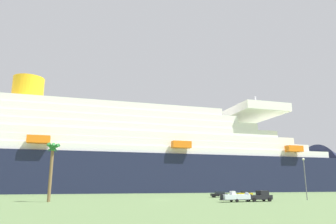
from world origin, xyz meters
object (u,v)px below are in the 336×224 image
pickup_truck (260,196)px  palm_tree (52,156)px  parked_car_black_coupe (219,194)px  cruise_ship (113,157)px  parked_car_yellow_taxi (245,194)px  small_boat_on_trailer (238,197)px  street_lamp (305,173)px

pickup_truck → palm_tree: (-42.51, 6.94, 8.18)m
parked_car_black_coupe → cruise_ship: bearing=113.7°
cruise_ship → parked_car_yellow_taxi: bearing=-56.3°
palm_tree → parked_car_yellow_taxi: bearing=20.6°
small_boat_on_trailer → street_lamp: street_lamp is taller
cruise_ship → parked_car_yellow_taxi: size_ratio=63.32×
pickup_truck → parked_car_black_coupe: 20.93m
cruise_ship → street_lamp: bearing=-62.6°
parked_car_black_coupe → pickup_truck: bearing=-87.5°
small_boat_on_trailer → palm_tree: 39.14m
small_boat_on_trailer → parked_car_black_coupe: 22.06m
pickup_truck → parked_car_yellow_taxi: (9.10, 26.32, -0.21)m
small_boat_on_trailer → parked_car_yellow_taxi: size_ratio=1.82×
small_boat_on_trailer → street_lamp: bearing=11.8°
pickup_truck → street_lamp: 14.34m
cruise_ship → parked_car_yellow_taxi: 67.44m
pickup_truck → parked_car_yellow_taxi: bearing=70.9°
small_boat_on_trailer → parked_car_black_coupe: bearing=79.3°
palm_tree → parked_car_black_coupe: bearing=18.6°
palm_tree → street_lamp: 55.86m
palm_tree → parked_car_yellow_taxi: (51.61, 19.37, -8.39)m
street_lamp → parked_car_black_coupe: (-14.05, 17.89, -5.15)m
pickup_truck → small_boat_on_trailer: bearing=-171.3°
cruise_ship → parked_car_black_coupe: cruise_ship is taller
cruise_ship → street_lamp: cruise_ship is taller
pickup_truck → palm_tree: 43.84m
cruise_ship → parked_car_black_coupe: (26.46, -60.20, -14.63)m
cruise_ship → small_boat_on_trailer: 86.10m
palm_tree → street_lamp: size_ratio=1.27×
cruise_ship → pickup_truck: (27.39, -81.11, -14.42)m
small_boat_on_trailer → parked_car_yellow_taxi: small_boat_on_trailer is taller
pickup_truck → street_lamp: (13.12, 3.02, 4.94)m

